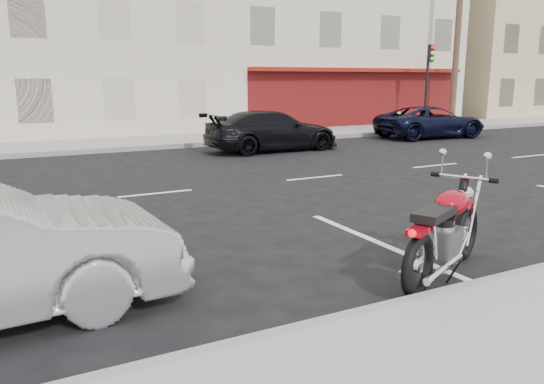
{
  "coord_description": "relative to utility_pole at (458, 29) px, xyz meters",
  "views": [
    {
      "loc": [
        -4.92,
        -10.91,
        2.4
      ],
      "look_at": [
        -1.46,
        -4.31,
        0.8
      ],
      "focal_mm": 35.0,
      "sensor_mm": 36.0,
      "label": 1
    }
  ],
  "objects": [
    {
      "name": "ground",
      "position": [
        -15.5,
        -8.6,
        -4.74
      ],
      "size": [
        120.0,
        120.0,
        0.0
      ],
      "primitive_type": "plane",
      "color": "black",
      "rests_on": "ground"
    },
    {
      "name": "bldg_cream",
      "position": [
        -17.5,
        7.7,
        1.01
      ],
      "size": [
        12.0,
        12.0,
        11.5
      ],
      "primitive_type": "cube",
      "color": "beige",
      "rests_on": "ground"
    },
    {
      "name": "bldg_corner",
      "position": [
        -4.5,
        7.7,
        1.51
      ],
      "size": [
        14.0,
        12.0,
        12.5
      ],
      "primitive_type": "cube",
      "color": "beige",
      "rests_on": "ground"
    },
    {
      "name": "bldg_far_east",
      "position": [
        10.5,
        7.7,
        0.76
      ],
      "size": [
        12.0,
        12.0,
        11.0
      ],
      "primitive_type": "cube",
      "color": "tan",
      "rests_on": "ground"
    },
    {
      "name": "utility_pole",
      "position": [
        0.0,
        0.0,
        0.0
      ],
      "size": [
        1.8,
        0.3,
        9.0
      ],
      "color": "#422D1E",
      "rests_on": "sidewalk_far"
    },
    {
      "name": "traffic_light",
      "position": [
        -2.0,
        -0.27,
        -2.18
      ],
      "size": [
        0.26,
        0.3,
        3.8
      ],
      "color": "black",
      "rests_on": "sidewalk_far"
    },
    {
      "name": "fire_hydrant",
      "position": [
        -3.5,
        -0.1,
        -4.21
      ],
      "size": [
        0.2,
        0.2,
        0.72
      ],
      "color": "beige",
      "rests_on": "sidewalk_far"
    },
    {
      "name": "motorcycle",
      "position": [
        -14.92,
        -14.65,
        -4.2
      ],
      "size": [
        2.2,
        1.18,
        1.19
      ],
      "rotation": [
        0.0,
        0.0,
        0.44
      ],
      "color": "black",
      "rests_on": "ground"
    },
    {
      "name": "suv_far",
      "position": [
        -4.44,
        -3.12,
        -4.1
      ],
      "size": [
        4.77,
        2.46,
        1.29
      ],
      "primitive_type": "imported",
      "rotation": [
        0.0,
        0.0,
        1.5
      ],
      "color": "black",
      "rests_on": "ground"
    },
    {
      "name": "car_far",
      "position": [
        -12.11,
        -3.68,
        -4.06
      ],
      "size": [
        4.68,
        1.97,
        1.35
      ],
      "primitive_type": "imported",
      "rotation": [
        0.0,
        0.0,
        1.59
      ],
      "color": "black",
      "rests_on": "ground"
    }
  ]
}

